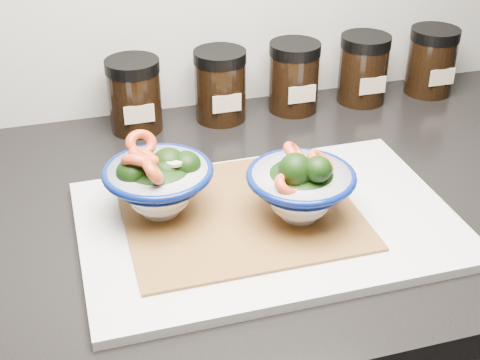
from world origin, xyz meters
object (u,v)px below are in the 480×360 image
object	(u,v)px
bowl_right	(302,186)
spice_jar_a	(135,95)
spice_jar_b	(220,85)
cutting_board	(268,223)
spice_jar_d	(363,69)
spice_jar_e	(431,61)
spice_jar_c	(294,77)
bowl_left	(159,181)

from	to	relation	value
bowl_right	spice_jar_a	bearing A→B (deg)	115.13
spice_jar_a	spice_jar_b	bearing A→B (deg)	0.00
cutting_board	spice_jar_d	bearing A→B (deg)	49.09
bowl_right	spice_jar_e	bearing A→B (deg)	41.81
bowl_right	spice_jar_b	bearing A→B (deg)	92.67
spice_jar_a	spice_jar_e	world-z (taller)	same
spice_jar_d	bowl_right	bearing A→B (deg)	-125.78
bowl_right	spice_jar_a	world-z (taller)	same
spice_jar_e	spice_jar_b	bearing A→B (deg)	180.00
spice_jar_b	cutting_board	bearing A→B (deg)	-94.16
spice_jar_c	spice_jar_e	world-z (taller)	same
cutting_board	spice_jar_a	world-z (taller)	spice_jar_a
spice_jar_d	spice_jar_e	xyz separation A→B (m)	(0.13, 0.00, 0.00)
bowl_right	spice_jar_e	world-z (taller)	same
cutting_board	spice_jar_a	xyz separation A→B (m)	(-0.11, 0.31, 0.05)
bowl_left	spice_jar_b	size ratio (longest dim) A/B	1.18
bowl_right	spice_jar_c	distance (m)	0.34
cutting_board	spice_jar_d	xyz separation A→B (m)	(0.27, 0.31, 0.05)
spice_jar_c	spice_jar_d	world-z (taller)	same
bowl_left	spice_jar_a	distance (m)	0.26
cutting_board	bowl_right	xyz separation A→B (m)	(0.04, -0.01, 0.05)
spice_jar_b	spice_jar_c	size ratio (longest dim) A/B	1.00
spice_jar_c	spice_jar_e	distance (m)	0.25
spice_jar_d	spice_jar_a	bearing A→B (deg)	180.00
spice_jar_d	spice_jar_e	distance (m)	0.13
spice_jar_a	cutting_board	bearing A→B (deg)	-69.99
spice_jar_e	spice_jar_d	bearing A→B (deg)	180.00
spice_jar_b	spice_jar_e	distance (m)	0.37
bowl_left	spice_jar_a	bearing A→B (deg)	87.68
cutting_board	spice_jar_d	distance (m)	0.41
spice_jar_a	spice_jar_d	distance (m)	0.38
spice_jar_a	spice_jar_e	distance (m)	0.50
spice_jar_d	cutting_board	bearing A→B (deg)	-130.91
spice_jar_e	spice_jar_c	bearing A→B (deg)	180.00
spice_jar_a	spice_jar_c	distance (m)	0.26
bowl_left	spice_jar_e	distance (m)	0.58
spice_jar_a	spice_jar_d	world-z (taller)	same
bowl_left	bowl_right	world-z (taller)	bowl_left
spice_jar_c	bowl_right	bearing A→B (deg)	-108.67
bowl_right	spice_jar_c	world-z (taller)	same
bowl_left	spice_jar_c	bearing A→B (deg)	44.27
bowl_left	spice_jar_b	bearing A→B (deg)	60.91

